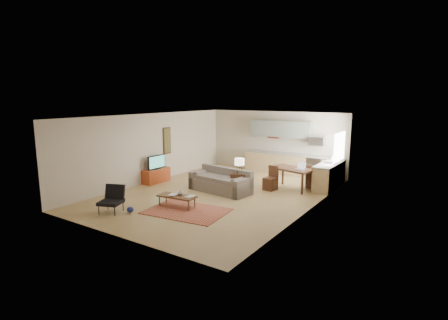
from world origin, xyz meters
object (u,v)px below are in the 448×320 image
Objects in this scene: dining_table at (292,179)px; coffee_table at (177,201)px; sofa at (220,180)px; console_table at (239,183)px; tv_credenza at (156,176)px; armchair at (111,200)px.

coffee_table is at bearing -104.54° from dining_table.
console_table is at bearing 26.66° from sofa.
tv_credenza is at bearing 138.30° from coffee_table.
sofa is 2.20m from coffee_table.
tv_credenza is 5.27m from dining_table.
armchair is 0.51× the size of dining_table.
armchair is 1.14× the size of console_table.
sofa is 3.41× the size of console_table.
console_table reaches higher than tv_credenza.
dining_table is (2.00, 1.74, -0.02)m from sofa.
armchair reaches higher than dining_table.
dining_table reaches higher than tv_credenza.
dining_table is at bearing 55.05° from coffee_table.
tv_credenza is 0.76× the size of dining_table.
dining_table is at bearing 36.20° from armchair.
tv_credenza is at bearing -168.29° from sofa.
sofa reaches higher than armchair.
coffee_table is 4.47m from dining_table.
dining_table is at bearing 48.01° from sofa.
armchair is at bearing -108.06° from dining_table.
armchair is at bearing -103.54° from sofa.
sofa is 1.96× the size of coffee_table.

